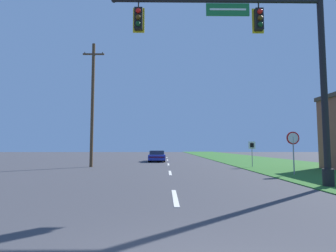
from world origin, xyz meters
TOP-DOWN VIEW (x-y plane):
  - grass_verge_right at (10.50, 30.00)m, footprint 10.00×110.00m
  - road_center_line at (0.00, 22.00)m, footprint 0.16×34.80m
  - signal_mast at (4.30, 8.15)m, footprint 9.27×0.47m
  - car_ahead at (-1.23, 26.97)m, footprint 1.93×4.55m
  - stop_sign at (7.26, 12.74)m, footprint 0.76×0.07m
  - route_sign_post at (6.70, 18.44)m, footprint 0.55×0.06m
  - utility_pole_near at (-6.38, 19.02)m, footprint 1.80×0.26m

SIDE VIEW (x-z plane):
  - road_center_line at x=0.00m, z-range 0.00..0.01m
  - grass_verge_right at x=10.50m, z-range 0.00..0.04m
  - car_ahead at x=-1.23m, z-range 0.01..1.20m
  - route_sign_post at x=6.70m, z-range 0.51..2.54m
  - stop_sign at x=7.26m, z-range 0.61..3.12m
  - signal_mast at x=4.30m, z-range 0.96..9.74m
  - utility_pole_near at x=-6.38m, z-range 0.16..10.54m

